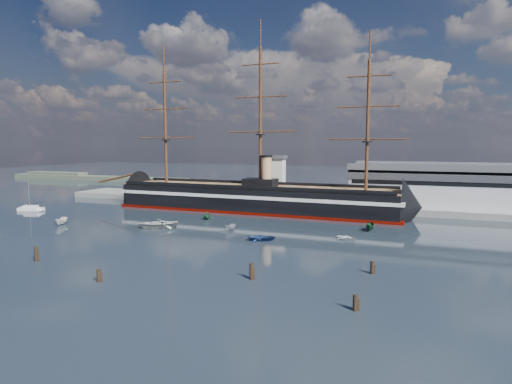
% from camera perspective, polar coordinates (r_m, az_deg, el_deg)
% --- Properties ---
extents(ground, '(600.00, 600.00, 0.00)m').
position_cam_1_polar(ground, '(115.93, -3.66, -3.97)').
color(ground, black).
rests_on(ground, ground).
extents(quay, '(180.00, 18.00, 2.00)m').
position_cam_1_polar(quay, '(145.95, 5.93, -1.85)').
color(quay, slate).
rests_on(quay, ground).
extents(warehouse, '(63.00, 21.00, 11.60)m').
position_cam_1_polar(warehouse, '(144.14, 25.14, 0.67)').
color(warehouse, '#B7BABC').
rests_on(warehouse, ground).
extents(quay_tower, '(5.00, 5.00, 15.00)m').
position_cam_1_polar(quay_tower, '(144.05, 2.97, 1.97)').
color(quay_tower, silver).
rests_on(quay_tower, ground).
extents(shoreline, '(120.00, 10.00, 4.00)m').
position_cam_1_polar(shoreline, '(273.68, -21.96, 1.86)').
color(shoreline, '#3F4C38').
rests_on(shoreline, ground).
extents(warship, '(112.98, 17.38, 53.94)m').
position_cam_1_polar(warship, '(134.31, -0.92, -0.79)').
color(warship, black).
rests_on(warship, ground).
extents(sailboat, '(8.13, 4.84, 12.50)m').
position_cam_1_polar(sailboat, '(151.90, -27.81, -1.93)').
color(sailboat, silver).
rests_on(sailboat, ground).
extents(motorboat_a, '(6.18, 3.83, 2.32)m').
position_cam_1_polar(motorboat_a, '(122.10, -24.48, -4.01)').
color(motorboat_a, white).
rests_on(motorboat_a, ground).
extents(motorboat_b, '(2.84, 3.95, 1.71)m').
position_cam_1_polar(motorboat_b, '(93.50, 0.81, -6.47)').
color(motorboat_b, navy).
rests_on(motorboat_b, ground).
extents(motorboat_c, '(5.08, 2.34, 1.96)m').
position_cam_1_polar(motorboat_c, '(103.59, -3.41, -5.22)').
color(motorboat_c, gray).
rests_on(motorboat_c, ground).
extents(motorboat_d, '(7.12, 5.62, 2.40)m').
position_cam_1_polar(motorboat_d, '(120.26, -6.57, -3.62)').
color(motorboat_d, '#16562C').
rests_on(motorboat_d, ground).
extents(motorboat_e, '(1.87, 2.97, 1.29)m').
position_cam_1_polar(motorboat_e, '(96.38, 11.94, -6.22)').
color(motorboat_e, silver).
rests_on(motorboat_e, ground).
extents(motorboat_f, '(5.68, 2.20, 2.25)m').
position_cam_1_polar(motorboat_f, '(107.31, 14.95, -5.02)').
color(motorboat_f, '#0D371C').
rests_on(motorboat_f, ground).
extents(motorboat_g, '(5.35, 6.62, 2.90)m').
position_cam_1_polar(motorboat_g, '(110.04, -12.98, -4.68)').
color(motorboat_g, beige).
rests_on(motorboat_g, ground).
extents(piling_near_left, '(0.64, 0.64, 3.51)m').
position_cam_1_polar(piling_near_left, '(86.67, -27.21, -8.23)').
color(piling_near_left, black).
rests_on(piling_near_left, ground).
extents(piling_near_mid, '(0.64, 0.64, 2.71)m').
position_cam_1_polar(piling_near_mid, '(70.51, -20.19, -11.18)').
color(piling_near_mid, black).
rests_on(piling_near_mid, ground).
extents(piling_near_right, '(0.64, 0.64, 3.25)m').
position_cam_1_polar(piling_near_right, '(67.53, -0.61, -11.56)').
color(piling_near_right, black).
rests_on(piling_near_right, ground).
extents(piling_far_right, '(0.64, 0.64, 2.79)m').
position_cam_1_polar(piling_far_right, '(72.73, 15.21, -10.47)').
color(piling_far_right, black).
rests_on(piling_far_right, ground).
extents(piling_extra, '(0.64, 0.64, 2.82)m').
position_cam_1_polar(piling_extra, '(57.08, 13.07, -15.16)').
color(piling_extra, black).
rests_on(piling_extra, ground).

